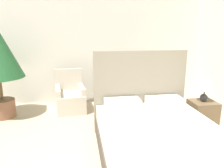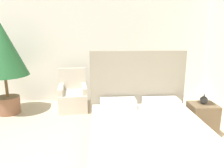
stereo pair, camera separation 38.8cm
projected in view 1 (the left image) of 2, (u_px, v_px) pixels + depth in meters
name	position (u px, v px, depth m)	size (l,w,h in m)	color
wall_back	(96.00, 43.00, 5.31)	(10.00, 0.06, 2.90)	silver
bed	(158.00, 139.00, 3.02)	(1.63, 2.09, 1.43)	#4C4238
armchair_near_window_left	(70.00, 99.00, 4.89)	(0.69, 0.78, 0.90)	beige
armchair_near_window_right	(110.00, 97.00, 5.02)	(0.66, 0.76, 0.90)	beige
nightstand	(202.00, 116.00, 3.87)	(0.43, 0.41, 0.55)	brown
table_lamp	(205.00, 84.00, 3.74)	(0.30, 0.30, 0.46)	#333333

